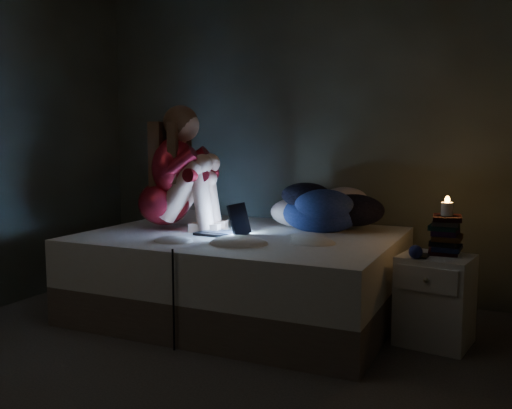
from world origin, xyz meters
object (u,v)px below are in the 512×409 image
Objects in this scene: candle at (447,210)px; woman at (163,168)px; laptop at (221,218)px; nightstand at (435,300)px; bed at (242,273)px; phone at (424,256)px.

woman is at bearing -177.02° from candle.
nightstand is (1.42, 0.07, -0.43)m from laptop.
bed is at bearing 55.43° from laptop.
woman is at bearing 175.43° from laptop.
laptop is (0.51, -0.06, -0.34)m from woman.
bed is 2.32× the size of woman.
bed is at bearing -4.72° from woman.
candle is (1.36, 0.04, 0.52)m from bed.
woman reaches higher than nightstand.
phone is (1.87, -0.07, -0.48)m from woman.
bed is 0.96m from woman.
bed is at bearing -178.36° from candle.
nightstand is at bearing 5.51° from laptop.
nightstand is (1.32, -0.05, -0.02)m from bed.
bed is 0.44m from laptop.
phone is (1.26, -0.13, 0.26)m from bed.
candle reaches higher than bed.
candle reaches higher than laptop.
woman is 11.34× the size of candle.
candle is (0.04, 0.09, 0.54)m from nightstand.
candle is (1.46, 0.17, 0.11)m from laptop.
candle is at bearing 1.64° from bed.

